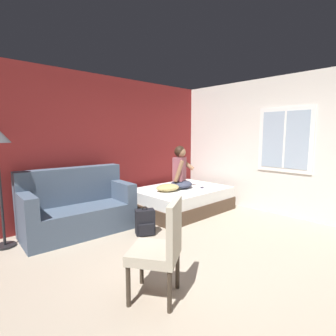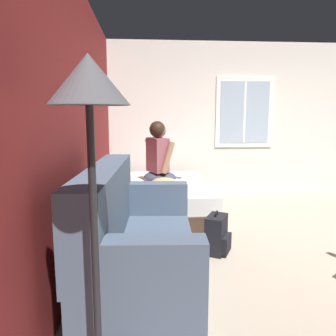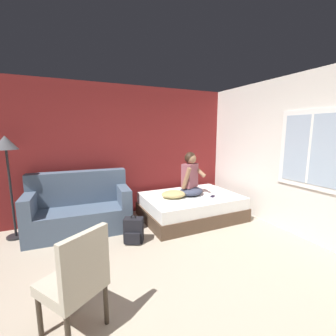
% 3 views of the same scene
% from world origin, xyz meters
% --- Properties ---
extents(ground_plane, '(40.00, 40.00, 0.00)m').
position_xyz_m(ground_plane, '(0.00, 0.00, 0.00)').
color(ground_plane, tan).
extents(wall_back_accent, '(10.12, 0.16, 2.70)m').
position_xyz_m(wall_back_accent, '(0.00, 2.89, 1.35)').
color(wall_back_accent, maroon).
rests_on(wall_back_accent, ground).
extents(bed, '(1.92, 1.39, 0.48)m').
position_xyz_m(bed, '(1.33, 1.96, 0.24)').
color(bed, '#4C3828').
rests_on(bed, ground).
extents(couch, '(1.75, 0.92, 1.04)m').
position_xyz_m(couch, '(-0.76, 2.30, 0.39)').
color(couch, '#47566B').
rests_on(couch, ground).
extents(side_chair, '(0.64, 0.64, 0.98)m').
position_xyz_m(side_chair, '(-0.93, 0.05, 0.53)').
color(side_chair, '#382D23').
rests_on(side_chair, ground).
extents(person_seated, '(0.66, 0.63, 0.88)m').
position_xyz_m(person_seated, '(1.34, 1.99, 0.84)').
color(person_seated, '#383D51').
rests_on(person_seated, bed).
extents(backpack, '(0.35, 0.33, 0.46)m').
position_xyz_m(backpack, '(-0.03, 1.45, 0.19)').
color(backpack, black).
rests_on(backpack, ground).
extents(throw_pillow, '(0.54, 0.45, 0.14)m').
position_xyz_m(throw_pillow, '(0.94, 1.95, 0.55)').
color(throw_pillow, tan).
rests_on(throw_pillow, bed).
extents(cell_phone, '(0.16, 0.14, 0.01)m').
position_xyz_m(cell_phone, '(1.68, 1.69, 0.48)').
color(cell_phone, black).
rests_on(cell_phone, bed).
extents(floor_lamp, '(0.36, 0.36, 1.70)m').
position_xyz_m(floor_lamp, '(-1.78, 2.45, 1.43)').
color(floor_lamp, black).
rests_on(floor_lamp, ground).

